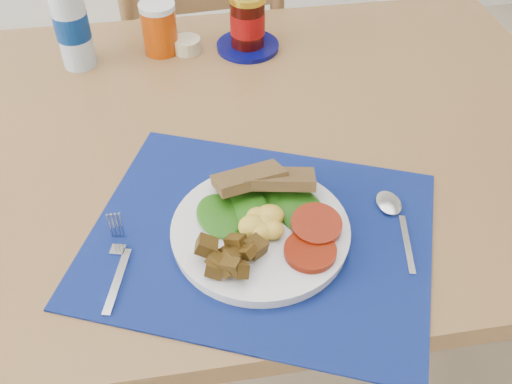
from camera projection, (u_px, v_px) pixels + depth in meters
table at (211, 170)px, 1.07m from camera, size 1.40×0.90×0.75m
chair_far at (200, 32)px, 1.59m from camera, size 0.47×0.45×1.17m
placemat at (260, 236)px, 0.83m from camera, size 0.60×0.54×0.00m
breakfast_plate at (257, 229)px, 0.82m from camera, size 0.26×0.26×0.06m
fork at (118, 261)px, 0.80m from camera, size 0.04×0.16×0.00m
spoon at (394, 217)px, 0.86m from camera, size 0.04×0.16×0.00m
water_bottle at (70, 18)px, 1.10m from camera, size 0.07×0.07×0.23m
juice_glass at (160, 29)px, 1.18m from camera, size 0.07×0.07×0.10m
ramekin at (187, 45)px, 1.20m from camera, size 0.06×0.06×0.03m
jam_on_saucer at (248, 25)px, 1.19m from camera, size 0.13×0.13×0.12m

